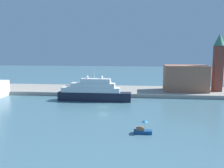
% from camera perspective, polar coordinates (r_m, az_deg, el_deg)
% --- Properties ---
extents(ground, '(400.00, 400.00, 0.00)m').
position_cam_1_polar(ground, '(75.82, -2.14, -5.63)').
color(ground, slate).
extents(quay_dock, '(110.00, 21.77, 1.49)m').
position_cam_1_polar(quay_dock, '(101.78, 0.13, -1.65)').
color(quay_dock, gray).
rests_on(quay_dock, ground).
extents(large_yacht, '(26.46, 4.08, 11.70)m').
position_cam_1_polar(large_yacht, '(84.79, -4.53, -1.96)').
color(large_yacht, black).
rests_on(large_yacht, ground).
extents(small_motorboat, '(3.95, 1.50, 3.09)m').
position_cam_1_polar(small_motorboat, '(52.48, 7.48, -11.03)').
color(small_motorboat, navy).
rests_on(small_motorboat, ground).
extents(harbor_building, '(17.09, 10.80, 10.65)m').
position_cam_1_polar(harbor_building, '(101.10, 17.51, 1.38)').
color(harbor_building, '#9E664C').
rests_on(harbor_building, quay_dock).
extents(bell_tower, '(4.47, 4.47, 23.36)m').
position_cam_1_polar(bell_tower, '(104.47, 24.59, 5.36)').
color(bell_tower, brown).
rests_on(bell_tower, quay_dock).
extents(parked_car, '(4.22, 1.68, 1.34)m').
position_cam_1_polar(parked_car, '(104.36, -10.56, -0.81)').
color(parked_car, black).
rests_on(parked_car, quay_dock).
extents(person_figure, '(0.36, 0.36, 1.70)m').
position_cam_1_polar(person_figure, '(98.94, -9.28, -1.14)').
color(person_figure, '#334C8C').
rests_on(person_figure, quay_dock).
extents(mooring_bollard, '(0.44, 0.44, 0.89)m').
position_cam_1_polar(mooring_bollard, '(92.97, -2.92, -1.85)').
color(mooring_bollard, black).
rests_on(mooring_bollard, quay_dock).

